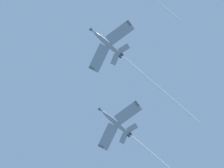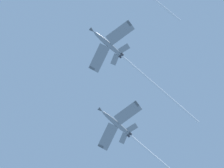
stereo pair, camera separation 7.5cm
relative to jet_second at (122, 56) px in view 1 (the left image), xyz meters
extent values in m
ellipsoid|color=gray|center=(-5.88, 0.26, 1.33)|extent=(12.06, 2.14, 3.97)
cone|color=#595E60|center=(-12.41, 0.56, 2.80)|extent=(1.88, 1.28, 1.52)
ellipsoid|color=black|center=(-7.79, 0.35, 2.38)|extent=(2.97, 1.13, 1.49)
cube|color=gray|center=(-5.36, -5.07, 1.05)|extent=(5.27, 9.53, 0.99)
cube|color=#595E60|center=(-5.22, -9.18, 1.10)|extent=(1.89, 1.04, 0.51)
cube|color=gray|center=(-4.88, 5.52, 1.05)|extent=(5.97, 9.64, 0.99)
cube|color=#595E60|center=(-4.38, 9.61, 1.10)|extent=(1.91, 1.18, 0.51)
cube|color=gray|center=(-1.11, -2.23, 0.23)|extent=(2.68, 3.95, 0.55)
cube|color=gray|center=(-0.91, 2.32, 0.23)|extent=(2.94, 4.00, 0.55)
cube|color=#595E60|center=(-0.89, 0.04, 1.64)|extent=(2.96, 0.31, 3.26)
cylinder|color=#38383D|center=(-0.27, -0.44, -0.05)|extent=(1.19, 0.85, 1.00)
cylinder|color=#38383D|center=(-0.23, 0.46, -0.05)|extent=(1.19, 0.85, 1.00)
cylinder|color=white|center=(15.60, -0.70, -3.63)|extent=(31.51, 2.15, 7.79)
ellipsoid|color=gray|center=(13.31, 17.48, -2.37)|extent=(12.06, 2.38, 4.12)
cone|color=#595E60|center=(6.81, 17.91, -0.81)|extent=(1.91, 1.32, 1.54)
ellipsoid|color=black|center=(11.41, 17.61, -1.30)|extent=(2.99, 1.19, 1.53)
cube|color=gray|center=(13.72, 12.15, -2.65)|extent=(5.10, 9.49, 1.04)
cube|color=#595E60|center=(13.77, 8.03, -2.61)|extent=(1.87, 1.01, 0.54)
cube|color=gray|center=(14.41, 22.72, -2.65)|extent=(6.12, 9.65, 1.04)
cube|color=#595E60|center=(14.99, 26.79, -2.61)|extent=(1.91, 1.21, 0.54)
cube|color=gray|center=(18.01, 14.89, -3.54)|extent=(2.62, 3.93, 0.58)
cube|color=gray|center=(18.31, 19.44, -3.54)|extent=(2.99, 4.01, 0.58)
cube|color=#595E60|center=(18.29, 17.16, -2.13)|extent=(2.99, 0.37, 3.28)
cylinder|color=#38383D|center=(18.89, 16.67, -3.82)|extent=(1.21, 0.87, 1.01)
cylinder|color=#38383D|center=(18.94, 17.57, -3.82)|extent=(1.21, 0.87, 1.01)
cylinder|color=white|center=(32.53, 16.23, -7.10)|extent=(27.06, 2.47, 7.16)
camera|label=1|loc=(-18.02, -15.34, -128.24)|focal=65.24mm
camera|label=2|loc=(-18.07, -15.29, -128.24)|focal=65.24mm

